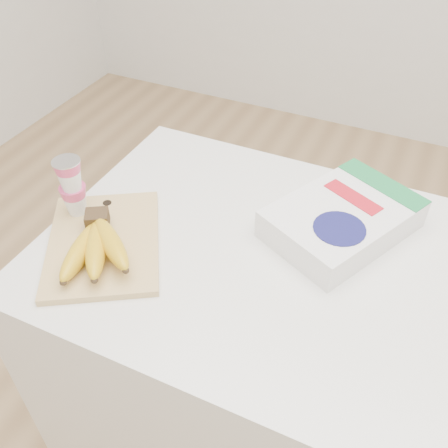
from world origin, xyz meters
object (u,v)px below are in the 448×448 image
Objects in this scene: table at (281,370)px; cereal_box at (342,219)px; bananas at (96,245)px; cutting_board at (104,243)px; yogurt_stack at (72,185)px.

table is 0.46m from cereal_box.
cereal_box is (0.43, 0.30, -0.01)m from bananas.
cutting_board is 2.24× the size of yogurt_stack.
yogurt_stack reaches higher than bananas.
bananas is 0.16m from yogurt_stack.
yogurt_stack reaches higher than table.
yogurt_stack is at bearing -171.55° from table.
bananas is at bearing -155.89° from table.
table is at bearing -87.60° from cereal_box.
cereal_box is at bearing 66.11° from table.
cereal_box reaches higher than cutting_board.
bananas is (0.02, -0.04, 0.03)m from cutting_board.
bananas is at bearing -118.88° from cereal_box.
cutting_board is 0.83× the size of cereal_box.
table is 0.70m from yogurt_stack.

